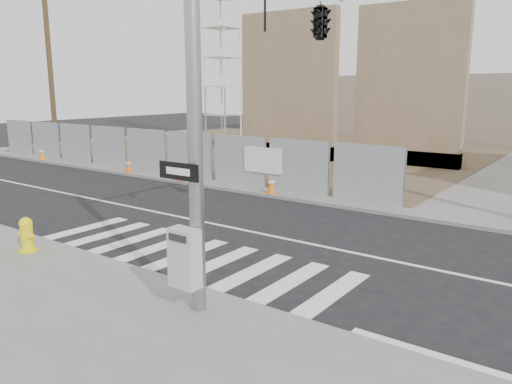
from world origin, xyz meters
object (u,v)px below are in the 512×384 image
Objects in this scene: traffic_cone_a at (42,154)px; signal_pole at (285,49)px; traffic_cone_d at (271,185)px; traffic_cone_b at (128,165)px; crane_tower at (222,14)px; traffic_cone_c at (178,172)px; fire_hydrant at (27,235)px.

signal_pole is at bearing -17.47° from traffic_cone_a.
signal_pole is 10.19× the size of traffic_cone_d.
traffic_cone_b is (7.14, 0.06, -0.02)m from traffic_cone_a.
traffic_cone_a is at bearing -100.69° from crane_tower.
traffic_cone_a is at bearing 180.00° from traffic_cone_c.
traffic_cone_a is 1.02× the size of traffic_cone_d.
fire_hydrant is 11.65m from traffic_cone_b.
signal_pole reaches higher than traffic_cone_b.
traffic_cone_c is (8.05, -12.78, -8.57)m from crane_tower.
fire_hydrant is 9.13m from traffic_cone_d.
traffic_cone_a reaches higher than traffic_cone_b.
crane_tower is 21.36× the size of fire_hydrant.
crane_tower is 27.77× the size of traffic_cone_b.
crane_tower is 26.32m from fire_hydrant.
crane_tower is 15.57m from traffic_cone_a.
traffic_cone_a is 1.07× the size of traffic_cone_b.
traffic_cone_c is (3.32, -0.06, 0.01)m from traffic_cone_b.
traffic_cone_b is 0.95× the size of traffic_cone_d.
fire_hydrant reaches higher than traffic_cone_c.
signal_pole is at bearing 3.94° from fire_hydrant.
crane_tower is 16.06m from traffic_cone_b.
fire_hydrant is 16.99m from traffic_cone_a.
traffic_cone_c is (-3.90, 9.08, -0.09)m from fire_hydrant.
signal_pole is 10.34× the size of traffic_cone_c.
traffic_cone_b is at bearing 178.96° from traffic_cone_c.
traffic_cone_b is at bearing 153.64° from signal_pole.
fire_hydrant is at bearing -66.74° from traffic_cone_c.
crane_tower reaches higher than traffic_cone_b.
traffic_cone_b is at bearing -69.60° from crane_tower.
traffic_cone_c reaches higher than traffic_cone_b.
crane_tower is at bearing 79.31° from traffic_cone_a.
fire_hydrant is 1.30× the size of traffic_cone_b.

